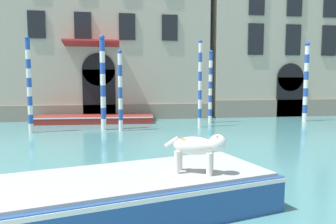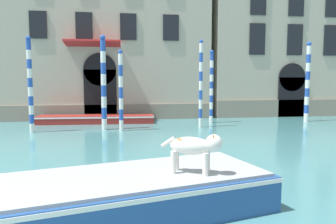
{
  "view_description": "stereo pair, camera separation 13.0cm",
  "coord_description": "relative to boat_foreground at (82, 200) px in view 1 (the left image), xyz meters",
  "views": [
    {
      "loc": [
        2.43,
        -2.02,
        2.57
      ],
      "look_at": [
        4.51,
        11.16,
        1.2
      ],
      "focal_mm": 35.0,
      "sensor_mm": 36.0,
      "label": 1
    },
    {
      "loc": [
        2.56,
        -2.04,
        2.57
      ],
      "look_at": [
        4.51,
        11.16,
        1.2
      ],
      "focal_mm": 35.0,
      "sensor_mm": 36.0,
      "label": 2
    }
  ],
  "objects": [
    {
      "name": "palazzo_right",
      "position": [
        13.58,
        17.63,
        7.51
      ],
      "size": [
        13.08,
        6.13,
        15.85
      ],
      "color": "#B2A893",
      "rests_on": "ground_plane"
    },
    {
      "name": "boat_foreground",
      "position": [
        0.0,
        0.0,
        0.0
      ],
      "size": [
        7.66,
        3.93,
        0.76
      ],
      "rotation": [
        0.0,
        0.0,
        0.25
      ],
      "color": "#234C8C",
      "rests_on": "ground_plane"
    },
    {
      "name": "dog_on_deck",
      "position": [
        2.17,
        0.12,
        0.87
      ],
      "size": [
        1.13,
        0.66,
        0.8
      ],
      "rotation": [
        0.0,
        0.0,
        -0.41
      ],
      "color": "silver",
      "rests_on": "boat_foreground"
    },
    {
      "name": "boat_moored_near_palazzo",
      "position": [
        -0.6,
        13.35,
        -0.17
      ],
      "size": [
        6.7,
        1.77,
        0.44
      ],
      "rotation": [
        0.0,
        0.0,
        -0.05
      ],
      "color": "maroon",
      "rests_on": "ground_plane"
    },
    {
      "name": "mooring_pole_0",
      "position": [
        -3.41,
        10.38,
        1.89
      ],
      "size": [
        0.23,
        0.23,
        4.54
      ],
      "color": "white",
      "rests_on": "ground_plane"
    },
    {
      "name": "mooring_pole_1",
      "position": [
        11.81,
        12.17,
        1.98
      ],
      "size": [
        0.27,
        0.27,
        4.73
      ],
      "color": "white",
      "rests_on": "ground_plane"
    },
    {
      "name": "mooring_pole_2",
      "position": [
        0.83,
        10.2,
        1.59
      ],
      "size": [
        0.21,
        0.21,
        3.95
      ],
      "color": "white",
      "rests_on": "ground_plane"
    },
    {
      "name": "mooring_pole_3",
      "position": [
        -0.02,
        10.75,
        1.97
      ],
      "size": [
        0.27,
        0.27,
        4.71
      ],
      "color": "white",
      "rests_on": "ground_plane"
    },
    {
      "name": "mooring_pole_4",
      "position": [
        4.98,
        10.87,
        1.9
      ],
      "size": [
        0.19,
        0.19,
        4.57
      ],
      "color": "white",
      "rests_on": "ground_plane"
    },
    {
      "name": "mooring_pole_5",
      "position": [
        6.01,
        12.46,
        1.71
      ],
      "size": [
        0.22,
        0.22,
        4.19
      ],
      "color": "white",
      "rests_on": "ground_plane"
    }
  ]
}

